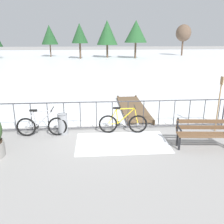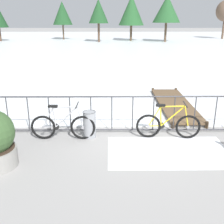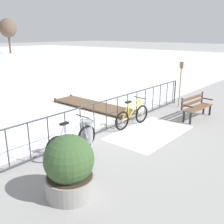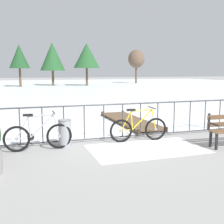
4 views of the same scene
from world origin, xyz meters
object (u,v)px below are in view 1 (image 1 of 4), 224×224
(bicycle_near_railing, at_px, (123,123))
(oar_upright, at_px, (219,101))
(bicycle_second, at_px, (42,126))
(park_bench, at_px, (203,131))
(trash_bin, at_px, (63,124))

(bicycle_near_railing, relative_size, oar_upright, 0.86)
(bicycle_second, distance_m, park_bench, 5.25)
(bicycle_second, height_order, oar_upright, oar_upright)
(bicycle_second, distance_m, trash_bin, 0.71)
(park_bench, height_order, oar_upright, oar_upright)
(bicycle_near_railing, bearing_deg, trash_bin, 177.82)
(trash_bin, distance_m, oar_upright, 5.51)
(oar_upright, bearing_deg, bicycle_second, 179.58)
(bicycle_second, height_order, park_bench, bicycle_second)
(trash_bin, height_order, oar_upright, oar_upright)
(oar_upright, bearing_deg, trash_bin, 178.21)
(bicycle_near_railing, relative_size, bicycle_second, 1.00)
(bicycle_second, relative_size, trash_bin, 2.34)
(oar_upright, bearing_deg, bicycle_near_railing, 178.46)
(park_bench, bearing_deg, trash_bin, 162.71)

